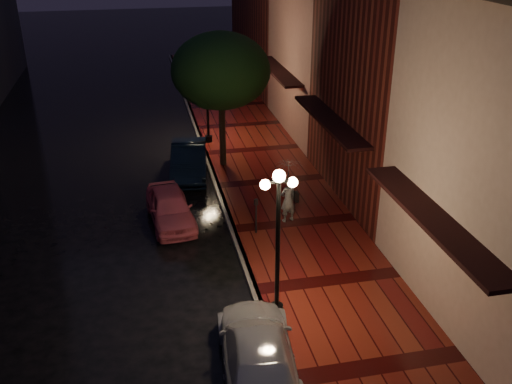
{
  "coord_description": "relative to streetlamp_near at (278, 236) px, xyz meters",
  "views": [
    {
      "loc": [
        -2.84,
        -17.37,
        9.9
      ],
      "look_at": [
        0.88,
        0.22,
        1.4
      ],
      "focal_mm": 40.0,
      "sensor_mm": 36.0,
      "label": 1
    }
  ],
  "objects": [
    {
      "name": "streetlamp_near",
      "position": [
        0.0,
        0.0,
        0.0
      ],
      "size": [
        0.96,
        0.36,
        4.31
      ],
      "color": "black",
      "rests_on": "sidewalk"
    },
    {
      "name": "storefront_extra",
      "position": [
        6.65,
        25.0,
        2.4
      ],
      "size": [
        5.0,
        12.0,
        10.0
      ],
      "primitive_type": "cube",
      "color": "#511914",
      "rests_on": "ground"
    },
    {
      "name": "street_tree",
      "position": [
        0.26,
        10.99,
        1.64
      ],
      "size": [
        4.16,
        4.16,
        5.8
      ],
      "color": "black",
      "rests_on": "sidewalk"
    },
    {
      "name": "ground",
      "position": [
        -0.35,
        5.0,
        -2.6
      ],
      "size": [
        120.0,
        120.0,
        0.0
      ],
      "primitive_type": "plane",
      "color": "black",
      "rests_on": "ground"
    },
    {
      "name": "silver_car",
      "position": [
        -0.95,
        -1.94,
        -1.96
      ],
      "size": [
        2.23,
        4.57,
        1.28
      ],
      "primitive_type": "imported",
      "rotation": [
        0.0,
        0.0,
        3.04
      ],
      "color": "#ABABB3",
      "rests_on": "ground"
    },
    {
      "name": "curb",
      "position": [
        -0.35,
        5.0,
        -2.53
      ],
      "size": [
        0.25,
        60.0,
        0.15
      ],
      "primitive_type": "cube",
      "color": "#595451",
      "rests_on": "ground"
    },
    {
      "name": "streetlamp_far",
      "position": [
        0.0,
        14.0,
        0.0
      ],
      "size": [
        0.96,
        0.36,
        4.31
      ],
      "color": "black",
      "rests_on": "sidewalk"
    },
    {
      "name": "pink_car",
      "position": [
        -2.44,
        6.2,
        -1.98
      ],
      "size": [
        1.82,
        3.77,
        1.24
      ],
      "primitive_type": "imported",
      "rotation": [
        0.0,
        0.0,
        0.1
      ],
      "color": "#D75869",
      "rests_on": "ground"
    },
    {
      "name": "woman_with_umbrella",
      "position": [
        1.7,
        5.22,
        -0.9
      ],
      "size": [
        0.97,
        0.99,
        2.34
      ],
      "rotation": [
        0.0,
        0.0,
        3.44
      ],
      "color": "white",
      "rests_on": "sidewalk"
    },
    {
      "name": "sidewalk",
      "position": [
        1.9,
        5.0,
        -2.53
      ],
      "size": [
        4.5,
        60.0,
        0.15
      ],
      "primitive_type": "cube",
      "color": "#4B0E0D",
      "rests_on": "ground"
    },
    {
      "name": "storefront_mid",
      "position": [
        6.65,
        7.0,
        2.9
      ],
      "size": [
        5.0,
        8.0,
        11.0
      ],
      "primitive_type": "cube",
      "color": "#511914",
      "rests_on": "ground"
    },
    {
      "name": "storefront_far",
      "position": [
        6.65,
        15.0,
        1.9
      ],
      "size": [
        5.0,
        8.0,
        9.0
      ],
      "primitive_type": "cube",
      "color": "#8C5951",
      "rests_on": "ground"
    },
    {
      "name": "parking_meter",
      "position": [
        0.39,
        4.57,
        -1.67
      ],
      "size": [
        0.13,
        0.11,
        1.29
      ],
      "rotation": [
        0.0,
        0.0,
        0.21
      ],
      "color": "black",
      "rests_on": "sidewalk"
    },
    {
      "name": "navy_car",
      "position": [
        -1.31,
        10.43,
        -1.91
      ],
      "size": [
        1.99,
        4.36,
        1.39
      ],
      "primitive_type": "imported",
      "rotation": [
        0.0,
        0.0,
        -0.13
      ],
      "color": "black",
      "rests_on": "ground"
    }
  ]
}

